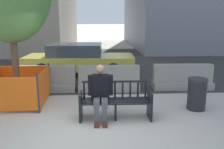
# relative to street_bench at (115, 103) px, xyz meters

# --- Properties ---
(ground_plane) EXTENTS (200.00, 200.00, 0.00)m
(ground_plane) POSITION_rel_street_bench_xyz_m (-0.69, -0.77, -0.40)
(ground_plane) COLOR #B7B2A8
(street_asphalt) EXTENTS (120.00, 12.00, 0.01)m
(street_asphalt) POSITION_rel_street_bench_xyz_m (-0.69, 7.93, -0.39)
(street_asphalt) COLOR #333335
(street_asphalt) RESTS_ON ground
(street_bench) EXTENTS (1.70, 0.55, 0.88)m
(street_bench) POSITION_rel_street_bench_xyz_m (0.00, 0.00, 0.00)
(street_bench) COLOR black
(street_bench) RESTS_ON ground
(seated_person) EXTENTS (0.58, 0.72, 1.31)m
(seated_person) POSITION_rel_street_bench_xyz_m (-0.35, -0.05, 0.29)
(seated_person) COLOR black
(seated_person) RESTS_ON ground
(jersey_barrier_centre) EXTENTS (2.01, 0.72, 0.84)m
(jersey_barrier_centre) POSITION_rel_street_bench_xyz_m (-0.05, 2.41, -0.06)
(jersey_barrier_centre) COLOR gray
(jersey_barrier_centre) RESTS_ON ground
(jersey_barrier_left) EXTENTS (2.01, 0.70, 0.84)m
(jersey_barrier_left) POSITION_rel_street_bench_xyz_m (-2.16, 2.48, -0.06)
(jersey_barrier_left) COLOR gray
(jersey_barrier_left) RESTS_ON ground
(jersey_barrier_right) EXTENTS (2.01, 0.72, 0.84)m
(jersey_barrier_right) POSITION_rel_street_bench_xyz_m (2.46, 2.50, -0.06)
(jersey_barrier_right) COLOR gray
(jersey_barrier_right) RESTS_ON ground
(construction_fence) EXTENTS (1.51, 1.51, 1.03)m
(construction_fence) POSITION_rel_street_bench_xyz_m (-2.64, 1.16, 0.12)
(construction_fence) COLOR #2D2D33
(construction_fence) RESTS_ON ground
(car_taxi_near) EXTENTS (4.58, 1.97, 1.31)m
(car_taxi_near) POSITION_rel_street_bench_xyz_m (-1.23, 4.89, 0.26)
(car_taxi_near) COLOR #DBC64C
(car_taxi_near) RESTS_ON ground
(trash_bin) EXTENTS (0.50, 0.50, 0.84)m
(trash_bin) POSITION_rel_street_bench_xyz_m (2.17, 0.50, 0.03)
(trash_bin) COLOR #232326
(trash_bin) RESTS_ON ground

